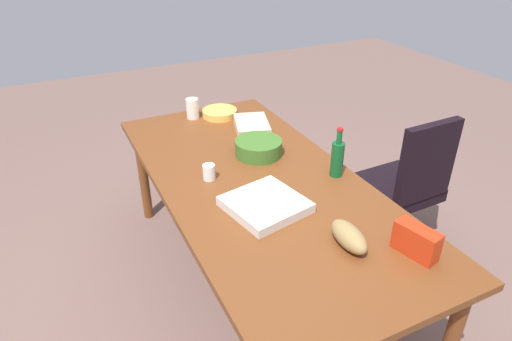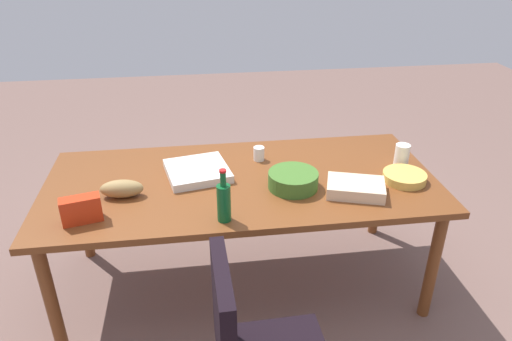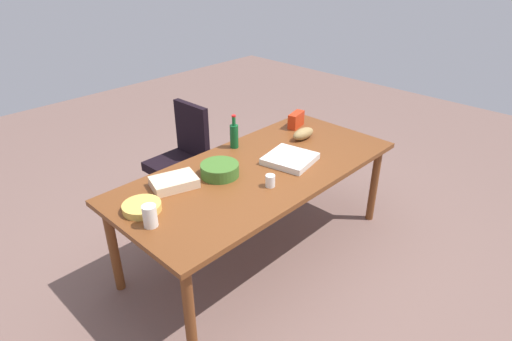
{
  "view_description": "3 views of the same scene",
  "coord_description": "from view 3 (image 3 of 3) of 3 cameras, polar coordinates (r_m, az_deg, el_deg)",
  "views": [
    {
      "loc": [
        -1.94,
        0.97,
        2.1
      ],
      "look_at": [
        0.07,
        -0.01,
        0.82
      ],
      "focal_mm": 31.69,
      "sensor_mm": 36.0,
      "label": 1
    },
    {
      "loc": [
        -0.25,
        -2.48,
        2.16
      ],
      "look_at": [
        0.08,
        -0.05,
        0.87
      ],
      "focal_mm": 33.19,
      "sensor_mm": 36.0,
      "label": 2
    },
    {
      "loc": [
        2.14,
        2.03,
        2.36
      ],
      "look_at": [
        0.1,
        0.07,
        0.84
      ],
      "focal_mm": 30.06,
      "sensor_mm": 36.0,
      "label": 3
    }
  ],
  "objects": [
    {
      "name": "ground_plane",
      "position": [
        3.78,
        0.36,
        -10.37
      ],
      "size": [
        10.0,
        10.0,
        0.0
      ],
      "primitive_type": "plane",
      "color": "#755850"
    },
    {
      "name": "conference_table",
      "position": [
        3.38,
        0.4,
        -0.79
      ],
      "size": [
        2.33,
        1.07,
        0.79
      ],
      "color": "brown",
      "rests_on": "ground"
    },
    {
      "name": "office_chair",
      "position": [
        4.27,
        -9.84,
        0.33
      ],
      "size": [
        0.56,
        0.56,
        1.01
      ],
      "color": "gray",
      "rests_on": "ground"
    },
    {
      "name": "salad_bowl",
      "position": [
        3.23,
        -4.84,
        0.09
      ],
      "size": [
        0.35,
        0.35,
        0.1
      ],
      "primitive_type": "cylinder",
      "rotation": [
        0.0,
        0.0,
        0.24
      ],
      "color": "#3E6B27",
      "rests_on": "conference_table"
    },
    {
      "name": "chip_bag_red",
      "position": [
        4.1,
        5.36,
        6.73
      ],
      "size": [
        0.21,
        0.12,
        0.14
      ],
      "primitive_type": "cube",
      "rotation": [
        0.0,
        0.0,
        0.24
      ],
      "color": "red",
      "rests_on": "conference_table"
    },
    {
      "name": "paper_cup",
      "position": [
        3.08,
        1.91,
        -1.38
      ],
      "size": [
        0.09,
        0.09,
        0.09
      ],
      "primitive_type": "cylinder",
      "rotation": [
        0.0,
        0.0,
        -0.29
      ],
      "color": "white",
      "rests_on": "conference_table"
    },
    {
      "name": "pizza_box",
      "position": [
        3.45,
        4.54,
        1.57
      ],
      "size": [
        0.42,
        0.42,
        0.05
      ],
      "primitive_type": "cube",
      "rotation": [
        0.0,
        0.0,
        0.2
      ],
      "color": "silver",
      "rests_on": "conference_table"
    },
    {
      "name": "bread_loaf",
      "position": [
        3.85,
        6.31,
        4.89
      ],
      "size": [
        0.25,
        0.12,
        0.1
      ],
      "primitive_type": "ellipsoid",
      "rotation": [
        0.0,
        0.0,
        -0.05
      ],
      "color": "#9A7C49",
      "rests_on": "conference_table"
    },
    {
      "name": "mayo_jar",
      "position": [
        2.73,
        -13.93,
        -5.89
      ],
      "size": [
        0.09,
        0.09,
        0.15
      ],
      "primitive_type": "cylinder",
      "rotation": [
        0.0,
        0.0,
        -0.02
      ],
      "color": "white",
      "rests_on": "conference_table"
    },
    {
      "name": "wine_bottle",
      "position": [
        3.65,
        -2.93,
        4.72
      ],
      "size": [
        0.08,
        0.08,
        0.29
      ],
      "color": "#105426",
      "rests_on": "conference_table"
    },
    {
      "name": "sheet_cake",
      "position": [
        3.14,
        -10.84,
        -1.53
      ],
      "size": [
        0.37,
        0.31,
        0.07
      ],
      "primitive_type": "cube",
      "rotation": [
        0.0,
        0.0,
        -0.31
      ],
      "color": "beige",
      "rests_on": "conference_table"
    },
    {
      "name": "chip_bowl",
      "position": [
        2.92,
        -14.94,
        -4.73
      ],
      "size": [
        0.27,
        0.27,
        0.05
      ],
      "primitive_type": "cylinder",
      "rotation": [
        0.0,
        0.0,
        -0.05
      ],
      "color": "#DDB550",
      "rests_on": "conference_table"
    }
  ]
}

